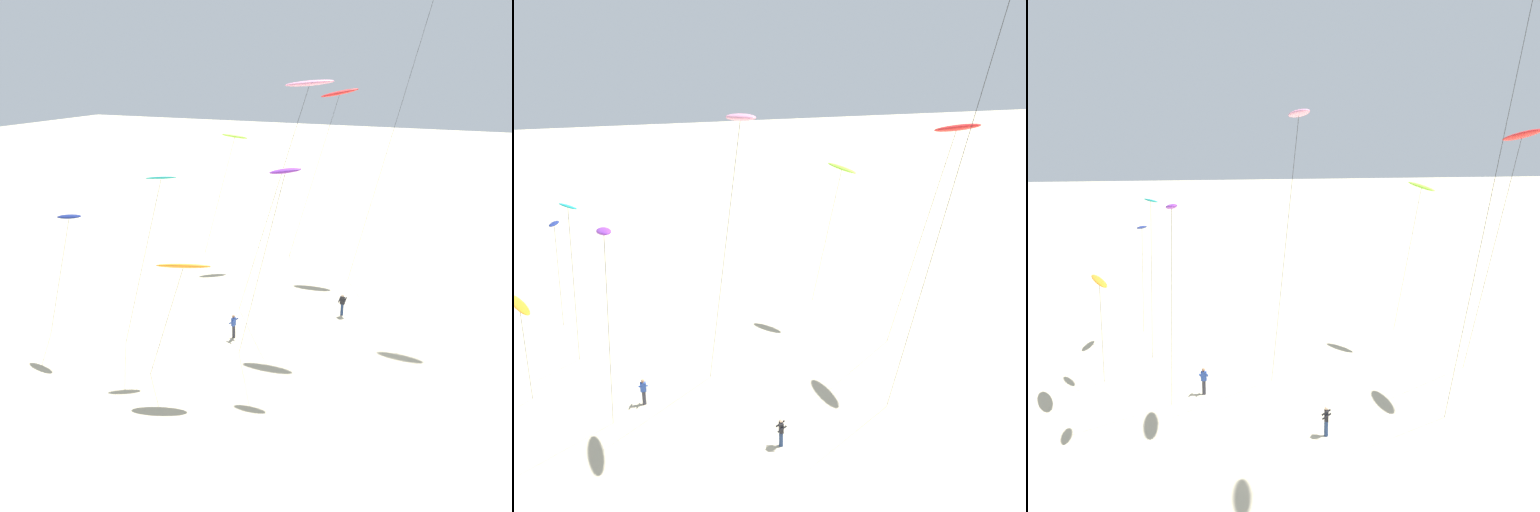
% 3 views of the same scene
% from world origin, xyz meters
% --- Properties ---
extents(ground_plane, '(260.00, 260.00, 0.00)m').
position_xyz_m(ground_plane, '(0.00, 0.00, 0.00)').
color(ground_plane, beige).
extents(kite_lime, '(1.85, 4.30, 11.82)m').
position_xyz_m(kite_lime, '(10.16, 16.10, 11.35)').
color(kite_lime, '#8CD833').
rests_on(kite_lime, ground).
extents(kite_teal, '(1.34, 4.04, 11.44)m').
position_xyz_m(kite_teal, '(-7.93, 12.24, 10.98)').
color(kite_teal, teal).
rests_on(kite_teal, ground).
extents(kite_red, '(1.64, 5.71, 15.79)m').
position_xyz_m(kite_red, '(12.85, 7.29, 15.21)').
color(kite_red, red).
rests_on(kite_red, ground).
extents(kite_pink, '(1.61, 6.42, 16.79)m').
position_xyz_m(kite_pink, '(0.24, 5.86, 16.38)').
color(kite_pink, pink).
rests_on(kite_pink, ground).
extents(kite_orange, '(1.75, 3.94, 7.41)m').
position_xyz_m(kite_orange, '(-10.72, 9.18, 7.11)').
color(kite_orange, orange).
rests_on(kite_orange, ground).
extents(kite_purple, '(1.05, 3.76, 12.27)m').
position_xyz_m(kite_purple, '(-6.24, 4.98, 11.80)').
color(kite_purple, purple).
rests_on(kite_purple, ground).
extents(kite_navy, '(0.93, 3.49, 8.85)m').
position_xyz_m(kite_navy, '(-9.21, 18.36, 8.48)').
color(kite_navy, navy).
rests_on(kite_navy, ground).
extents(kite_flyer_nearest, '(0.55, 0.58, 1.67)m').
position_xyz_m(kite_flyer_nearest, '(1.41, 3.15, 0.89)').
color(kite_flyer_nearest, navy).
rests_on(kite_flyer_nearest, ground).
extents(kite_flyer_middle, '(0.58, 0.56, 1.67)m').
position_xyz_m(kite_flyer_middle, '(-4.98, 8.97, 0.89)').
color(kite_flyer_middle, '#33333D').
rests_on(kite_flyer_middle, ground).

